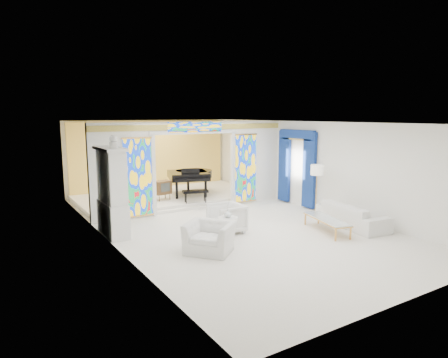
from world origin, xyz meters
TOP-DOWN VIEW (x-y plane):
  - floor at (0.00, 0.00)m, footprint 12.00×12.00m
  - ceiling at (0.00, 0.00)m, footprint 7.00×12.00m
  - wall_back at (0.00, 6.00)m, footprint 7.00×0.02m
  - wall_front at (0.00, -6.00)m, footprint 7.00×0.02m
  - wall_left at (-3.50, 0.00)m, footprint 0.02×12.00m
  - wall_right at (3.50, 0.00)m, footprint 0.02×12.00m
  - partition_wall at (0.00, 2.00)m, footprint 7.00×0.22m
  - stained_glass_left at (-2.03, 1.89)m, footprint 0.90×0.04m
  - stained_glass_right at (2.03, 1.89)m, footprint 0.90×0.04m
  - stained_glass_transom at (0.00, 1.89)m, footprint 2.00×0.04m
  - alcove_platform at (0.00, 4.10)m, footprint 6.80×3.80m
  - gold_curtain_back at (0.00, 5.88)m, footprint 6.70×0.10m
  - chandelier at (0.20, 4.00)m, footprint 0.48×0.48m
  - blue_drapes at (3.40, 0.70)m, footprint 0.14×1.85m
  - china_cabinet at (-3.22, 0.60)m, footprint 0.56×1.46m
  - armchair_left at (-1.68, -1.97)m, footprint 1.43×1.45m
  - armchair_right at (-0.50, -0.85)m, footprint 0.92×0.90m
  - sofa at (2.95, -2.24)m, footprint 1.21×2.40m
  - side_table at (-0.93, -1.58)m, footprint 0.60×0.60m
  - vase at (-0.93, -1.58)m, footprint 0.23×0.23m
  - coffee_table at (1.89, -2.26)m, footprint 0.96×1.81m
  - floor_lamp at (2.92, -0.80)m, footprint 0.52×0.52m
  - grand_piano at (0.75, 3.72)m, footprint 2.20×2.83m
  - tv_console at (-0.64, 3.29)m, footprint 0.67×0.52m

SIDE VIEW (x-z plane):
  - floor at x=0.00m, z-range 0.00..0.00m
  - alcove_platform at x=0.00m, z-range 0.00..0.18m
  - sofa at x=2.95m, z-range 0.00..0.67m
  - armchair_left at x=-1.68m, z-range 0.00..0.71m
  - coffee_table at x=1.89m, z-range 0.16..0.55m
  - armchair_right at x=-0.50m, z-range 0.00..0.80m
  - side_table at x=-0.93m, z-range 0.10..0.75m
  - tv_console at x=-0.64m, z-range 0.28..0.98m
  - vase at x=-0.93m, z-range 0.65..0.86m
  - grand_piano at x=0.75m, z-range 0.37..1.46m
  - china_cabinet at x=-3.22m, z-range -0.19..2.53m
  - stained_glass_left at x=-2.03m, z-range 0.10..2.50m
  - stained_glass_right at x=2.03m, z-range 0.10..2.50m
  - floor_lamp at x=2.92m, z-range 0.58..2.24m
  - wall_back at x=0.00m, z-range 0.00..3.00m
  - wall_front at x=0.00m, z-range 0.00..3.00m
  - wall_left at x=-3.50m, z-range 0.00..3.00m
  - wall_right at x=3.50m, z-range 0.00..3.00m
  - gold_curtain_back at x=0.00m, z-range 0.05..2.95m
  - blue_drapes at x=3.40m, z-range 0.25..2.90m
  - partition_wall at x=0.00m, z-range 0.15..3.15m
  - chandelier at x=0.20m, z-range 2.40..2.70m
  - stained_glass_transom at x=0.00m, z-range 2.65..2.99m
  - ceiling at x=0.00m, z-range 2.99..3.01m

